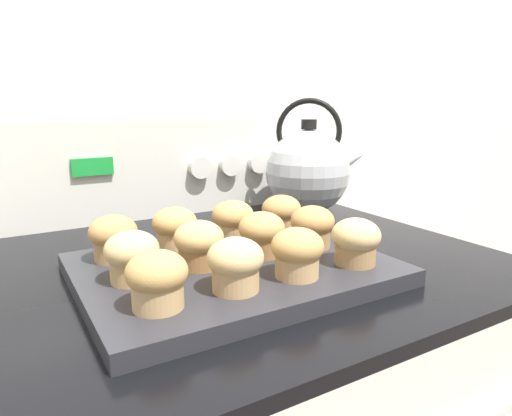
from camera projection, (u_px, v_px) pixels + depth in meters
name	position (u px, v px, depth m)	size (l,w,h in m)	color
wall_back	(157.00, 79.00, 0.96)	(8.00, 0.05, 2.40)	silver
control_panel	(171.00, 167.00, 0.95)	(0.71, 0.07, 0.20)	silver
muffin_pan	(233.00, 269.00, 0.61)	(0.40, 0.31, 0.02)	#28282D
muffin_r0_c0	(157.00, 279.00, 0.47)	(0.06, 0.06, 0.06)	tan
muffin_r0_c1	(235.00, 264.00, 0.51)	(0.06, 0.06, 0.06)	tan
muffin_r0_c2	(297.00, 252.00, 0.55)	(0.06, 0.06, 0.06)	tan
muffin_r0_c3	(356.00, 241.00, 0.60)	(0.06, 0.06, 0.06)	#A37A4C
muffin_r1_c0	(132.00, 256.00, 0.54)	(0.06, 0.06, 0.06)	tan
muffin_r1_c1	(199.00, 244.00, 0.58)	(0.06, 0.06, 0.06)	olive
muffin_r1_c2	(262.00, 233.00, 0.63)	(0.06, 0.06, 0.06)	olive
muffin_r1_c3	(312.00, 226.00, 0.67)	(0.06, 0.06, 0.06)	#A37A4C
muffin_r2_c0	(113.00, 237.00, 0.61)	(0.06, 0.06, 0.06)	#A37A4C
muffin_r2_c1	(175.00, 228.00, 0.66)	(0.06, 0.06, 0.06)	tan
muffin_r2_c2	(233.00, 220.00, 0.70)	(0.06, 0.06, 0.06)	tan
muffin_r2_c3	(281.00, 213.00, 0.74)	(0.06, 0.06, 0.06)	tan
tea_kettle	(309.00, 170.00, 0.95)	(0.20, 0.18, 0.24)	#ADAFB5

